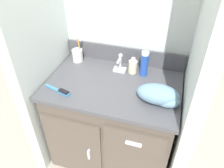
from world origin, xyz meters
The scene contains 12 objects.
ground_plane centered at (0.00, 0.00, 0.00)m, with size 6.00×6.00×0.00m, color #ADA393.
wall_back centered at (0.00, 0.35, 1.10)m, with size 1.09×0.08×2.20m, color silver.
wall_left centered at (-0.50, 0.00, 1.10)m, with size 0.08×0.68×2.20m, color silver.
wall_right centered at (0.50, 0.00, 1.10)m, with size 0.08×0.68×2.20m, color silver.
vanity centered at (0.00, 0.00, 0.38)m, with size 0.91×0.61×0.73m.
backsplash centered at (0.00, 0.29, 0.80)m, with size 0.91×0.02×0.13m.
sink_faucet centered at (0.00, 0.16, 0.78)m, with size 0.09×0.09×0.14m.
toothbrush_cup centered at (-0.35, 0.21, 0.78)m, with size 0.08×0.08×0.20m.
soap_dispenser centered at (0.09, 0.18, 0.78)m, with size 0.06×0.06×0.13m.
shaving_cream_can centered at (0.17, 0.17, 0.82)m, with size 0.05×0.05×0.19m.
hairbrush centered at (-0.30, -0.19, 0.74)m, with size 0.20×0.08×0.03m.
hand_towel centered at (0.32, -0.10, 0.79)m, with size 0.26×0.15×0.12m.
Camera 1 is at (0.34, -1.13, 1.63)m, focal length 35.00 mm.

